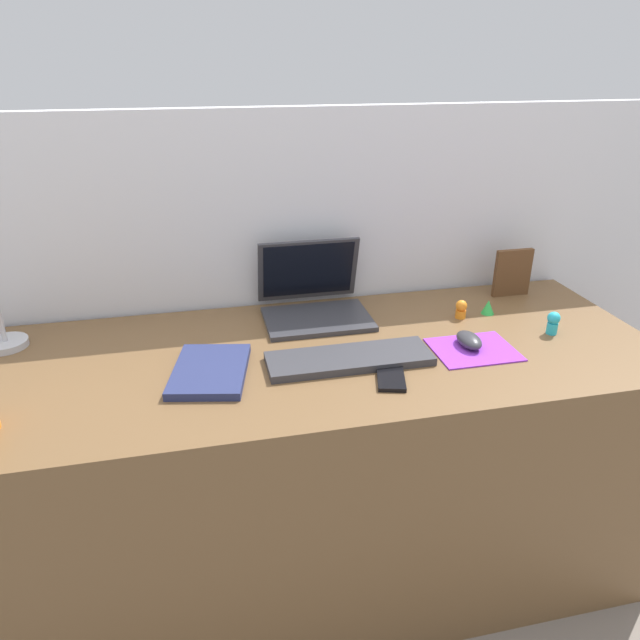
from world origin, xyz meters
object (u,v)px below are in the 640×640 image
at_px(toy_figurine_orange, 461,309).
at_px(laptop, 313,296).
at_px(cell_phone, 391,376).
at_px(picture_frame, 512,273).
at_px(notebook_pad, 210,371).
at_px(mouse, 469,340).
at_px(keyboard, 349,359).
at_px(toy_figurine_cyan, 553,322).
at_px(toy_figurine_green, 488,307).

bearing_deg(toy_figurine_orange, laptop, 163.11).
xyz_separation_m(cell_phone, picture_frame, (0.54, 0.41, 0.07)).
bearing_deg(notebook_pad, cell_phone, -3.27).
bearing_deg(picture_frame, notebook_pad, -162.48).
distance_m(laptop, mouse, 0.46).
height_order(cell_phone, picture_frame, picture_frame).
bearing_deg(toy_figurine_orange, keyboard, -153.98).
height_order(toy_figurine_orange, toy_figurine_cyan, toy_figurine_cyan).
bearing_deg(toy_figurine_cyan, picture_frame, 83.93).
distance_m(toy_figurine_cyan, toy_figurine_green, 0.19).
height_order(cell_phone, notebook_pad, notebook_pad).
distance_m(keyboard, notebook_pad, 0.34).
distance_m(laptop, toy_figurine_orange, 0.43).
xyz_separation_m(notebook_pad, toy_figurine_green, (0.82, 0.18, 0.01)).
height_order(laptop, cell_phone, laptop).
height_order(mouse, cell_phone, mouse).
bearing_deg(toy_figurine_cyan, toy_figurine_green, 123.64).
relative_size(keyboard, notebook_pad, 1.71).
bearing_deg(toy_figurine_green, keyboard, -157.45).
bearing_deg(mouse, notebook_pad, 179.61).
bearing_deg(laptop, notebook_pad, -136.63).
xyz_separation_m(laptop, toy_figurine_orange, (0.41, -0.12, -0.03)).
distance_m(keyboard, toy_figurine_cyan, 0.58).
bearing_deg(notebook_pad, laptop, 55.21).
relative_size(laptop, picture_frame, 2.00).
distance_m(cell_phone, toy_figurine_green, 0.50).
bearing_deg(keyboard, toy_figurine_orange, 26.02).
height_order(notebook_pad, toy_figurine_cyan, toy_figurine_cyan).
xyz_separation_m(laptop, notebook_pad, (-0.31, -0.30, -0.04)).
height_order(keyboard, mouse, mouse).
relative_size(cell_phone, toy_figurine_green, 3.04).
bearing_deg(keyboard, mouse, 1.79).
distance_m(notebook_pad, toy_figurine_green, 0.84).
relative_size(cell_phone, notebook_pad, 0.53).
bearing_deg(laptop, toy_figurine_green, -12.92).
bearing_deg(laptop, keyboard, -85.40).
xyz_separation_m(toy_figurine_cyan, toy_figurine_green, (-0.11, 0.16, -0.01)).
distance_m(keyboard, toy_figurine_orange, 0.43).
bearing_deg(toy_figurine_orange, toy_figurine_cyan, -37.44).
xyz_separation_m(cell_phone, toy_figurine_cyan, (0.51, 0.13, 0.03)).
bearing_deg(toy_figurine_cyan, toy_figurine_orange, 142.56).
bearing_deg(toy_figurine_cyan, mouse, -174.23).
relative_size(notebook_pad, toy_figurine_orange, 4.42).
relative_size(notebook_pad, picture_frame, 1.60).
bearing_deg(cell_phone, mouse, 38.51).
distance_m(mouse, picture_frame, 0.42).
relative_size(keyboard, cell_phone, 3.20).
distance_m(cell_phone, toy_figurine_orange, 0.42).
relative_size(picture_frame, toy_figurine_cyan, 2.35).
bearing_deg(cell_phone, notebook_pad, -179.83).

